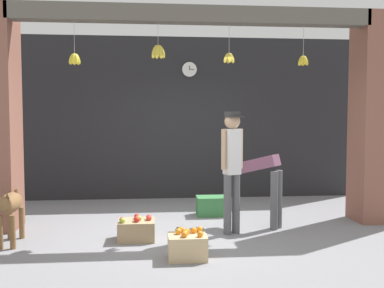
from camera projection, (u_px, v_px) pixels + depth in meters
ground_plane at (194, 229)px, 6.21m from camera, size 60.00×60.00×0.00m
shop_back_wall at (183, 118)px, 8.58m from camera, size 7.11×0.12×3.22m
shop_pillar_right at (378, 119)px, 6.67m from camera, size 0.70×0.60×3.22m
storefront_awning at (192, 17)px, 6.13m from camera, size 5.21×0.25×0.86m
dog at (10, 206)px, 5.44m from camera, size 0.29×0.90×0.71m
shopkeeper at (232, 162)px, 5.92m from camera, size 0.32×0.31×1.71m
worker_stooping at (262, 177)px, 6.36m from camera, size 0.71×0.67×1.11m
fruit_crate_oranges at (187, 246)px, 4.92m from camera, size 0.44×0.34×0.34m
fruit_crate_apples at (137, 229)px, 5.68m from camera, size 0.48×0.40×0.33m
produce_box_green at (213, 206)px, 7.10m from camera, size 0.54×0.36×0.31m
water_bottle at (178, 238)px, 5.39m from camera, size 0.07×0.07×0.24m
wall_clock at (189, 69)px, 8.46m from camera, size 0.31×0.03×0.31m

